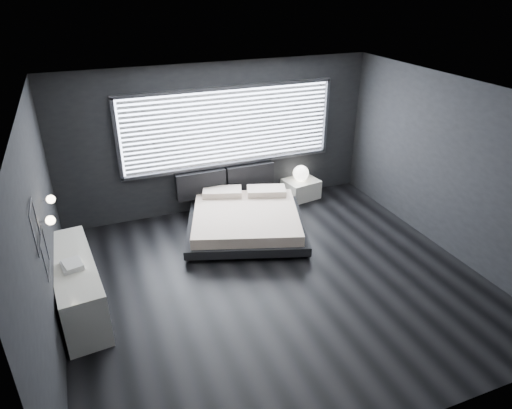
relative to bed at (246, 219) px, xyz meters
name	(u,v)px	position (x,y,z in m)	size (l,w,h in m)	color
room	(279,198)	(-0.09, -1.59, 1.15)	(6.04, 6.00, 2.80)	black
window	(230,127)	(0.11, 1.11, 1.36)	(4.14, 0.09, 1.52)	white
headboard	(226,181)	(-0.01, 1.05, 0.32)	(1.96, 0.16, 0.52)	black
sconce_near	(50,220)	(-2.98, -1.54, 1.35)	(0.18, 0.11, 0.11)	silver
sconce_far	(51,199)	(-2.98, -0.94, 1.35)	(0.18, 0.11, 0.11)	silver
wall_art_upper	(35,227)	(-3.07, -2.14, 1.60)	(0.01, 0.48, 0.48)	#47474C
wall_art_lower	(45,253)	(-3.07, -1.89, 1.13)	(0.01, 0.48, 0.48)	#47474C
bed	(246,219)	(0.00, 0.00, 0.00)	(2.56, 2.50, 0.53)	black
nightstand	(301,189)	(1.56, 0.91, -0.05)	(0.66, 0.55, 0.39)	white
orb_lamp	(301,173)	(1.53, 0.90, 0.30)	(0.32, 0.32, 0.32)	white
dresser	(77,285)	(-2.87, -1.15, 0.14)	(0.72, 1.96, 0.77)	white
book_stack	(72,265)	(-2.87, -1.28, 0.55)	(0.31, 0.38, 0.07)	white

